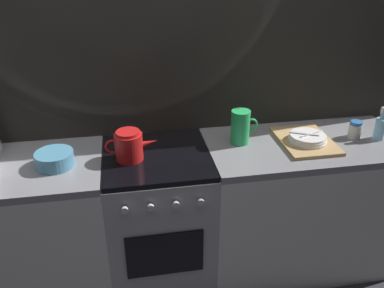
{
  "coord_description": "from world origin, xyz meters",
  "views": [
    {
      "loc": [
        -0.14,
        -1.95,
        1.97
      ],
      "look_at": [
        0.2,
        0.0,
        0.95
      ],
      "focal_mm": 37.49,
      "sensor_mm": 36.0,
      "label": 1
    }
  ],
  "objects_px": {
    "stove_unit": "(159,220)",
    "pitcher": "(241,127)",
    "kettle": "(129,146)",
    "mixing_bowl": "(55,159)",
    "spray_bottle": "(381,127)",
    "dish_pile": "(306,140)",
    "spice_jar": "(355,130)"
  },
  "relations": [
    {
      "from": "stove_unit",
      "to": "dish_pile",
      "type": "relative_size",
      "value": 2.25
    },
    {
      "from": "pitcher",
      "to": "spice_jar",
      "type": "relative_size",
      "value": 1.9
    },
    {
      "from": "spice_jar",
      "to": "spray_bottle",
      "type": "relative_size",
      "value": 0.52
    },
    {
      "from": "kettle",
      "to": "spray_bottle",
      "type": "bearing_deg",
      "value": -0.48
    },
    {
      "from": "stove_unit",
      "to": "kettle",
      "type": "height_order",
      "value": "kettle"
    },
    {
      "from": "stove_unit",
      "to": "dish_pile",
      "type": "height_order",
      "value": "dish_pile"
    },
    {
      "from": "stove_unit",
      "to": "pitcher",
      "type": "relative_size",
      "value": 4.5
    },
    {
      "from": "spray_bottle",
      "to": "kettle",
      "type": "bearing_deg",
      "value": 179.52
    },
    {
      "from": "mixing_bowl",
      "to": "spray_bottle",
      "type": "bearing_deg",
      "value": -0.18
    },
    {
      "from": "mixing_bowl",
      "to": "dish_pile",
      "type": "height_order",
      "value": "mixing_bowl"
    },
    {
      "from": "dish_pile",
      "to": "spice_jar",
      "type": "relative_size",
      "value": 3.81
    },
    {
      "from": "mixing_bowl",
      "to": "kettle",
      "type": "bearing_deg",
      "value": 0.95
    },
    {
      "from": "stove_unit",
      "to": "kettle",
      "type": "xyz_separation_m",
      "value": [
        -0.14,
        -0.02,
        0.53
      ]
    },
    {
      "from": "stove_unit",
      "to": "dish_pile",
      "type": "distance_m",
      "value": 1.0
    },
    {
      "from": "spray_bottle",
      "to": "stove_unit",
      "type": "bearing_deg",
      "value": 178.68
    },
    {
      "from": "stove_unit",
      "to": "pitcher",
      "type": "height_order",
      "value": "pitcher"
    },
    {
      "from": "mixing_bowl",
      "to": "spice_jar",
      "type": "height_order",
      "value": "spice_jar"
    },
    {
      "from": "dish_pile",
      "to": "spray_bottle",
      "type": "relative_size",
      "value": 1.97
    },
    {
      "from": "mixing_bowl",
      "to": "pitcher",
      "type": "height_order",
      "value": "pitcher"
    },
    {
      "from": "stove_unit",
      "to": "dish_pile",
      "type": "bearing_deg",
      "value": -0.66
    },
    {
      "from": "kettle",
      "to": "spray_bottle",
      "type": "relative_size",
      "value": 1.4
    },
    {
      "from": "stove_unit",
      "to": "spice_jar",
      "type": "height_order",
      "value": "spice_jar"
    },
    {
      "from": "kettle",
      "to": "mixing_bowl",
      "type": "distance_m",
      "value": 0.39
    },
    {
      "from": "pitcher",
      "to": "spray_bottle",
      "type": "bearing_deg",
      "value": -6.85
    },
    {
      "from": "spice_jar",
      "to": "pitcher",
      "type": "bearing_deg",
      "value": 175.46
    },
    {
      "from": "mixing_bowl",
      "to": "spray_bottle",
      "type": "relative_size",
      "value": 0.99
    },
    {
      "from": "kettle",
      "to": "pitcher",
      "type": "bearing_deg",
      "value": 7.72
    },
    {
      "from": "mixing_bowl",
      "to": "spray_bottle",
      "type": "xyz_separation_m",
      "value": [
        1.86,
        -0.01,
        0.04
      ]
    },
    {
      "from": "stove_unit",
      "to": "kettle",
      "type": "relative_size",
      "value": 3.16
    },
    {
      "from": "mixing_bowl",
      "to": "dish_pile",
      "type": "relative_size",
      "value": 0.5
    },
    {
      "from": "dish_pile",
      "to": "spice_jar",
      "type": "distance_m",
      "value": 0.32
    },
    {
      "from": "pitcher",
      "to": "spice_jar",
      "type": "bearing_deg",
      "value": -4.54
    }
  ]
}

